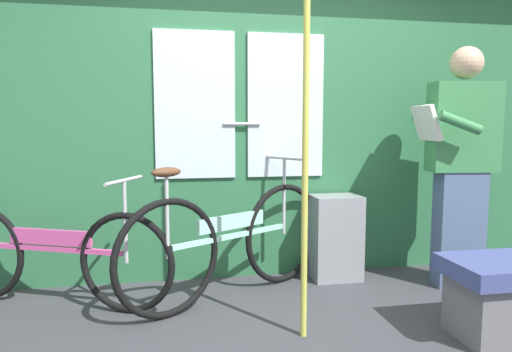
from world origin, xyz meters
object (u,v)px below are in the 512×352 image
Objects in this scene: bicycle_leaning_behind at (50,254)px; bench_seat_corner at (509,296)px; passenger_reading_newspaper at (461,162)px; trash_bin_by_wall at (335,237)px; bicycle_near_door at (231,242)px; handrail_pole at (306,132)px.

bench_seat_corner is (2.65, -0.96, -0.11)m from bicycle_leaning_behind.
trash_bin_by_wall is (-0.83, 0.32, -0.60)m from passenger_reading_newspaper.
bicycle_near_door is 1.20m from bicycle_leaning_behind.
bicycle_leaning_behind is at bearing 4.16° from passenger_reading_newspaper.
trash_bin_by_wall is at bearing -13.75° from bicycle_near_door.
bicycle_near_door is at bearing 116.42° from handrail_pole.
passenger_reading_newspaper reaches higher than bicycle_near_door.
trash_bin_by_wall reaches higher than bench_seat_corner.
trash_bin_by_wall is (0.85, 0.27, -0.07)m from bicycle_near_door.
handrail_pole reaches higher than bicycle_leaning_behind.
bicycle_near_door is 2.19× the size of bench_seat_corner.
passenger_reading_newspaper is at bearing -32.84° from bicycle_near_door.
bench_seat_corner is at bearing -62.12° from trash_bin_by_wall.
bicycle_near_door is 0.87× the size of passenger_reading_newspaper.
trash_bin_by_wall is 1.35m from handrail_pole.
bicycle_near_door reaches higher than bicycle_leaning_behind.
passenger_reading_newspaper is 1.10m from bench_seat_corner.
passenger_reading_newspaper reaches higher than bench_seat_corner.
trash_bin_by_wall is at bearing 60.16° from handrail_pole.
bicycle_leaning_behind is 1.87m from handrail_pole.
bicycle_leaning_behind is 2.31× the size of bench_seat_corner.
passenger_reading_newspaper is at bearing -20.97° from trash_bin_by_wall.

